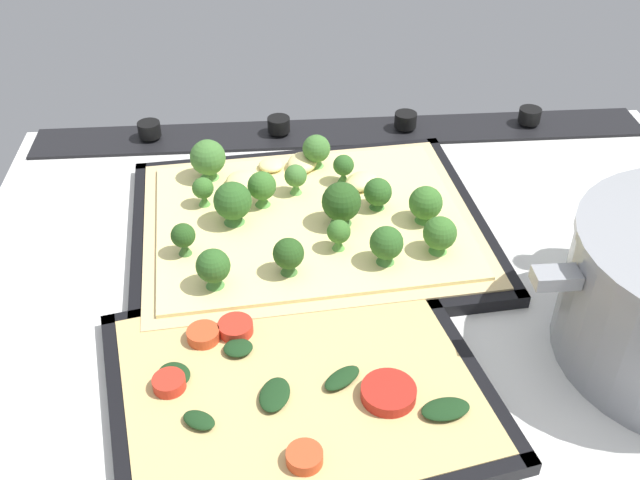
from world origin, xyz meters
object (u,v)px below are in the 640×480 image
Objects in this scene: broccoli_pizza at (307,215)px; veggie_pizza_back at (297,385)px; baking_tray_back at (299,390)px; baking_tray_front at (310,230)px.

broccoli_pizza is 22.03cm from veggie_pizza_back.
broccoli_pizza reaches higher than veggie_pizza_back.
broccoli_pizza reaches higher than baking_tray_back.
baking_tray_back is at bearing -161.83° from veggie_pizza_back.
baking_tray_front is 21.89cm from veggie_pizza_back.
baking_tray_back is 1.09× the size of veggie_pizza_back.
baking_tray_front and baking_tray_back have the same top height.
baking_tray_back is at bearing 84.49° from broccoli_pizza.
baking_tray_back is at bearing 83.96° from baking_tray_front.
baking_tray_front is 1.74cm from broccoli_pizza.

